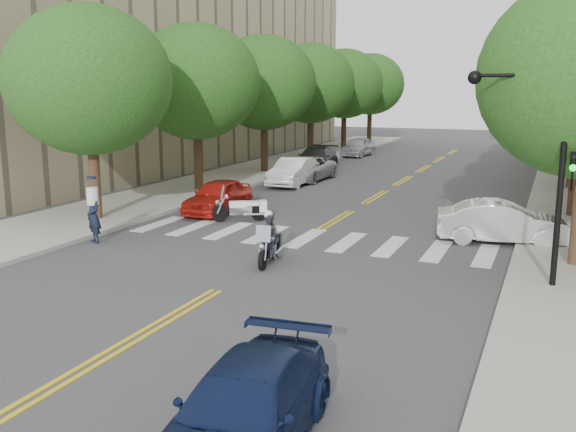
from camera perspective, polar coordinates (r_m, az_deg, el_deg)
The scene contains 22 objects.
ground at distance 17.22m, azimuth -6.35°, elevation -6.62°, with size 140.00×140.00×0.00m, color #38383A.
sidewalk_left at distance 40.63m, azimuth -3.00°, elevation 3.99°, with size 5.00×60.00×0.15m, color #9E9991.
tree_l_0 at distance 26.36m, azimuth -17.29°, elevation 11.44°, with size 6.40×6.40×8.45m.
tree_l_1 at distance 32.91m, azimuth -8.17°, elevation 11.73°, with size 6.40×6.40×8.45m.
tree_l_2 at distance 39.99m, azimuth -2.16°, elevation 11.75°, with size 6.40×6.40×8.45m.
tree_l_3 at distance 47.36m, azimuth 2.01°, elevation 11.70°, with size 6.40×6.40×8.45m.
tree_l_4 at distance 54.91m, azimuth 5.04°, elevation 11.62°, with size 6.40×6.40×8.45m.
tree_l_5 at distance 62.58m, azimuth 7.34°, elevation 11.54°, with size 6.40×6.40×8.45m.
tree_r_3 at distance 44.27m, azimuth 24.23°, elevation 10.75°, with size 6.40×6.40×8.45m.
tree_r_4 at distance 52.27m, azimuth 24.08°, elevation 10.71°, with size 6.40×6.40×8.45m.
tree_r_5 at distance 60.27m, azimuth 23.96°, elevation 10.68°, with size 6.40×6.40×8.45m.
traffic_signal_pole at distance 17.83m, azimuth 21.75°, elevation 5.50°, with size 2.82×0.42×6.00m.
motorcycle_police at distance 19.57m, azimuth -1.70°, elevation -2.10°, with size 0.77×2.03×1.65m.
motorcycle_parked at distance 25.78m, azimuth -3.90°, elevation 0.67°, with size 2.06×1.42×1.47m.
officer_standing at distance 23.05m, azimuth -16.89°, elevation -0.03°, with size 0.68×0.45×1.86m, color black.
convertible at distance 23.27m, azimuth 18.53°, elevation -0.54°, with size 1.54×4.41×1.45m, color silver.
sedan_blue at distance 9.83m, azimuth -3.87°, elevation -16.89°, with size 1.82×4.48×1.30m, color #0F1B40.
parked_car_a at distance 27.59m, azimuth -6.25°, elevation 1.77°, with size 1.69×4.21×1.43m, color red.
parked_car_b at distance 35.18m, azimuth 0.48°, elevation 3.96°, with size 1.59×4.56×1.50m, color white.
parked_car_c at distance 36.99m, azimuth 1.64°, elevation 4.21°, with size 2.24×4.85×1.35m, color #919498.
parked_car_d at distance 41.59m, azimuth 2.49°, elevation 5.10°, with size 2.09×5.14×1.49m, color black.
parked_car_e at distance 50.56m, azimuth 6.26°, elevation 6.15°, with size 1.74×4.32×1.47m, color #ACACB1.
Camera 1 is at (8.05, -14.26, 5.31)m, focal length 40.00 mm.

